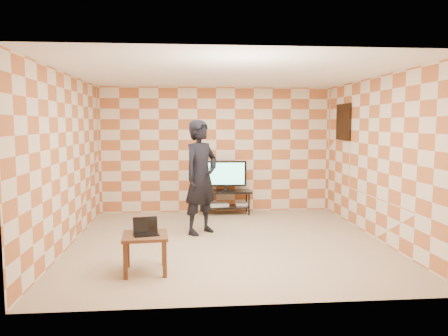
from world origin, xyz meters
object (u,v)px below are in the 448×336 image
(tv_stand, at_px, (226,197))
(tv, at_px, (226,174))
(side_table, at_px, (145,241))
(person, at_px, (201,177))

(tv_stand, height_order, tv, tv)
(tv, xyz_separation_m, side_table, (-1.38, -3.55, -0.44))
(tv, bearing_deg, side_table, -111.22)
(tv, bearing_deg, tv_stand, 92.96)
(tv_stand, distance_m, person, 1.81)
(tv_stand, distance_m, side_table, 3.81)
(person, bearing_deg, tv, 26.38)
(side_table, relative_size, person, 0.31)
(tv_stand, relative_size, person, 0.54)
(side_table, xyz_separation_m, person, (0.79, 1.96, 0.58))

